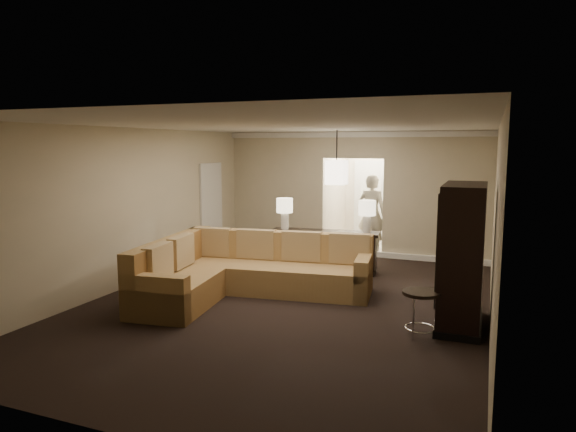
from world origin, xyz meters
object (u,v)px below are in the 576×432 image
at_px(armoire, 461,258).
at_px(coffee_table, 187,289).
at_px(console_table, 325,247).
at_px(person, 372,210).
at_px(drink_table, 421,304).
at_px(sectional_sofa, 244,272).

bearing_deg(armoire, coffee_table, -174.64).
bearing_deg(armoire, console_table, 140.24).
xyz_separation_m(coffee_table, armoire, (4.19, 0.39, 0.76)).
relative_size(console_table, person, 1.06).
bearing_deg(coffee_table, drink_table, -3.80).
height_order(armoire, drink_table, armoire).
bearing_deg(coffee_table, person, 67.04).
distance_m(drink_table, person, 5.28).
xyz_separation_m(sectional_sofa, coffee_table, (-0.74, -0.58, -0.22)).
bearing_deg(person, coffee_table, 73.94).
relative_size(coffee_table, armoire, 0.49).
bearing_deg(armoire, person, 117.14).
xyz_separation_m(console_table, armoire, (2.68, -2.23, 0.46)).
bearing_deg(armoire, drink_table, -124.85).
height_order(sectional_sofa, console_table, sectional_sofa).
bearing_deg(console_table, armoire, -46.91).
height_order(sectional_sofa, coffee_table, sectional_sofa).
relative_size(sectional_sofa, coffee_table, 3.59).
height_order(sectional_sofa, armoire, armoire).
relative_size(armoire, person, 0.97).
distance_m(armoire, person, 4.83).
height_order(console_table, drink_table, console_table).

